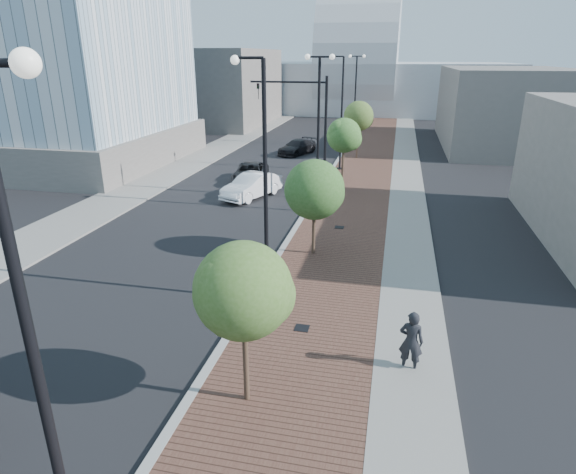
# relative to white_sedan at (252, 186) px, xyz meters

# --- Properties ---
(sidewalk) EXTENTS (7.00, 140.00, 0.12)m
(sidewalk) POSITION_rel_white_sedan_xyz_m (7.78, 15.75, -0.76)
(sidewalk) COLOR #4C2D23
(sidewalk) RESTS_ON ground
(concrete_strip) EXTENTS (2.40, 140.00, 0.13)m
(concrete_strip) POSITION_rel_white_sedan_xyz_m (10.48, 15.75, -0.76)
(concrete_strip) COLOR slate
(concrete_strip) RESTS_ON ground
(curb) EXTENTS (0.30, 140.00, 0.14)m
(curb) POSITION_rel_white_sedan_xyz_m (4.28, 15.75, -0.75)
(curb) COLOR gray
(curb) RESTS_ON ground
(west_sidewalk) EXTENTS (4.00, 140.00, 0.12)m
(west_sidewalk) POSITION_rel_white_sedan_xyz_m (-8.72, 15.75, -0.76)
(west_sidewalk) COLOR slate
(west_sidewalk) RESTS_ON ground
(white_sedan) EXTENTS (3.41, 5.27, 1.64)m
(white_sedan) POSITION_rel_white_sedan_xyz_m (0.00, 0.00, 0.00)
(white_sedan) COLOR white
(white_sedan) RESTS_ON ground
(dark_car_mid) EXTENTS (3.07, 5.43, 1.43)m
(dark_car_mid) POSITION_rel_white_sedan_xyz_m (-1.36, 4.15, -0.11)
(dark_car_mid) COLOR black
(dark_car_mid) RESTS_ON ground
(dark_car_far) EXTENTS (3.72, 5.25, 1.41)m
(dark_car_far) POSITION_rel_white_sedan_xyz_m (-0.10, 16.01, -0.11)
(dark_car_far) COLOR black
(dark_car_far) RESTS_ON ground
(pedestrian) EXTENTS (0.80, 0.59, 2.03)m
(pedestrian) POSITION_rel_white_sedan_xyz_m (10.36, -17.72, 0.19)
(pedestrian) COLOR black
(pedestrian) RESTS_ON ground
(streetlight_0) EXTENTS (1.72, 0.56, 9.28)m
(streetlight_0) POSITION_rel_white_sedan_xyz_m (4.88, -26.25, 4.00)
(streetlight_0) COLOR black
(streetlight_0) RESTS_ON ground
(streetlight_1) EXTENTS (1.44, 0.56, 9.21)m
(streetlight_1) POSITION_rel_white_sedan_xyz_m (4.77, -14.25, 3.52)
(streetlight_1) COLOR black
(streetlight_1) RESTS_ON ground
(streetlight_2) EXTENTS (1.72, 0.56, 9.28)m
(streetlight_2) POSITION_rel_white_sedan_xyz_m (4.88, -2.25, 4.00)
(streetlight_2) COLOR black
(streetlight_2) RESTS_ON ground
(streetlight_3) EXTENTS (1.44, 0.56, 9.21)m
(streetlight_3) POSITION_rel_white_sedan_xyz_m (4.77, 9.75, 3.52)
(streetlight_3) COLOR black
(streetlight_3) RESTS_ON ground
(streetlight_4) EXTENTS (1.72, 0.56, 9.28)m
(streetlight_4) POSITION_rel_white_sedan_xyz_m (4.88, 21.75, 4.00)
(streetlight_4) COLOR black
(streetlight_4) RESTS_ON ground
(traffic_mast) EXTENTS (5.09, 0.20, 8.00)m
(traffic_mast) POSITION_rel_white_sedan_xyz_m (3.98, 0.75, 4.16)
(traffic_mast) COLOR black
(traffic_mast) RESTS_ON ground
(tree_0) EXTENTS (2.62, 2.61, 4.82)m
(tree_0) POSITION_rel_white_sedan_xyz_m (5.93, -20.23, 2.68)
(tree_0) COLOR #382619
(tree_0) RESTS_ON ground
(tree_1) EXTENTS (2.84, 2.84, 4.73)m
(tree_1) POSITION_rel_white_sedan_xyz_m (5.93, -9.23, 2.48)
(tree_1) COLOR #382619
(tree_1) RESTS_ON ground
(tree_2) EXTENTS (2.42, 2.38, 5.22)m
(tree_2) POSITION_rel_white_sedan_xyz_m (5.93, 2.77, 3.19)
(tree_2) COLOR #382619
(tree_2) RESTS_ON ground
(tree_3) EXTENTS (2.72, 2.72, 5.34)m
(tree_3) POSITION_rel_white_sedan_xyz_m (5.93, 14.77, 3.15)
(tree_3) COLOR #382619
(tree_3) RESTS_ON ground
(tower_podium) EXTENTS (19.00, 19.00, 3.00)m
(tower_podium) POSITION_rel_white_sedan_xyz_m (-19.72, 7.75, 0.68)
(tower_podium) COLOR #645E5A
(tower_podium) RESTS_ON ground
(convention_center) EXTENTS (50.00, 30.00, 50.00)m
(convention_center) POSITION_rel_white_sedan_xyz_m (2.28, 60.75, 5.18)
(convention_center) COLOR #ABB1B5
(convention_center) RESTS_ON ground
(commercial_block_nw) EXTENTS (14.00, 20.00, 10.00)m
(commercial_block_nw) POSITION_rel_white_sedan_xyz_m (-15.72, 35.75, 4.18)
(commercial_block_nw) COLOR #615B57
(commercial_block_nw) RESTS_ON ground
(commercial_block_ne) EXTENTS (12.00, 22.00, 8.00)m
(commercial_block_ne) POSITION_rel_white_sedan_xyz_m (20.28, 25.75, 3.18)
(commercial_block_ne) COLOR #67615D
(commercial_block_ne) RESTS_ON ground
(utility_cover_1) EXTENTS (0.50, 0.50, 0.02)m
(utility_cover_1) POSITION_rel_white_sedan_xyz_m (6.68, -16.25, -0.69)
(utility_cover_1) COLOR black
(utility_cover_1) RESTS_ON sidewalk
(utility_cover_2) EXTENTS (0.50, 0.50, 0.02)m
(utility_cover_2) POSITION_rel_white_sedan_xyz_m (6.68, -5.25, -0.69)
(utility_cover_2) COLOR black
(utility_cover_2) RESTS_ON sidewalk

